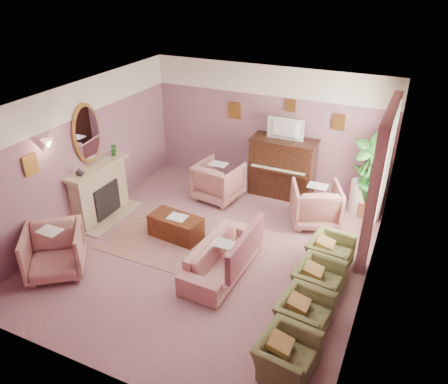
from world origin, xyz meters
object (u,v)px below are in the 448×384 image
at_px(television, 284,128).
at_px(side_table, 362,197).
at_px(floral_armchair_left, 219,179).
at_px(floral_armchair_right, 316,202).
at_px(sofa, 224,251).
at_px(olive_chair_d, 330,248).
at_px(piano, 282,168).
at_px(olive_chair_c, 319,276).
at_px(coffee_table, 176,227).
at_px(olive_chair_b, 305,309).
at_px(floral_armchair_front, 54,249).
at_px(olive_chair_a, 287,351).

relative_size(television, side_table, 1.14).
distance_m(floral_armchair_left, floral_armchair_right, 2.22).
distance_m(sofa, floral_armchair_left, 2.58).
bearing_deg(olive_chair_d, piano, 126.31).
xyz_separation_m(piano, olive_chair_c, (1.60, -2.99, -0.31)).
height_order(television, coffee_table, television).
relative_size(sofa, olive_chair_b, 2.40).
bearing_deg(piano, olive_chair_d, -53.69).
xyz_separation_m(floral_armchair_front, olive_chair_a, (4.17, -0.31, -0.13)).
relative_size(olive_chair_b, side_table, 1.14).
distance_m(floral_armchair_front, olive_chair_d, 4.69).
bearing_deg(piano, floral_armchair_right, -41.95).
bearing_deg(side_table, floral_armchair_left, -166.03).
relative_size(television, floral_armchair_right, 0.85).
distance_m(floral_armchair_front, side_table, 6.11).
xyz_separation_m(floral_armchair_right, olive_chair_c, (0.59, -2.09, -0.13)).
xyz_separation_m(coffee_table, olive_chair_b, (2.88, -1.28, 0.12)).
bearing_deg(sofa, floral_armchair_front, -153.93).
height_order(sofa, side_table, sofa).
xyz_separation_m(coffee_table, olive_chair_d, (2.88, 0.36, 0.12)).
height_order(olive_chair_d, side_table, side_table).
bearing_deg(coffee_table, olive_chair_c, -9.08).
height_order(coffee_table, olive_chair_d, olive_chair_d).
xyz_separation_m(olive_chair_b, side_table, (0.19, 3.77, 0.01)).
xyz_separation_m(sofa, floral_armchair_left, (-1.19, 2.29, 0.09)).
bearing_deg(side_table, olive_chair_b, -92.86).
distance_m(piano, olive_chair_a, 4.91).
height_order(olive_chair_a, olive_chair_b, same).
height_order(coffee_table, olive_chair_c, olive_chair_c).
height_order(sofa, olive_chair_a, sofa).
xyz_separation_m(piano, coffee_table, (-1.28, -2.53, -0.43)).
bearing_deg(coffee_table, olive_chair_b, -23.97).
bearing_deg(olive_chair_b, floral_armchair_front, -172.96).
height_order(coffee_table, floral_armchair_right, floral_armchair_right).
bearing_deg(side_table, olive_chair_c, -93.65).
height_order(floral_armchair_right, olive_chair_c, floral_armchair_right).
relative_size(coffee_table, olive_chair_b, 1.25).
relative_size(floral_armchair_left, olive_chair_c, 1.19).
height_order(piano, floral_armchair_right, piano).
xyz_separation_m(floral_armchair_left, olive_chair_d, (2.80, -1.39, -0.13)).
relative_size(television, sofa, 0.42).
height_order(olive_chair_a, olive_chair_d, same).
distance_m(olive_chair_a, olive_chair_c, 1.64).
bearing_deg(sofa, olive_chair_c, 3.01).
xyz_separation_m(floral_armchair_left, olive_chair_b, (2.80, -3.03, -0.13)).
bearing_deg(piano, olive_chair_c, -61.93).
relative_size(sofa, floral_armchair_left, 2.02).
distance_m(floral_armchair_front, olive_chair_b, 4.20).
bearing_deg(olive_chair_d, side_table, 84.95).
height_order(television, sofa, television).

